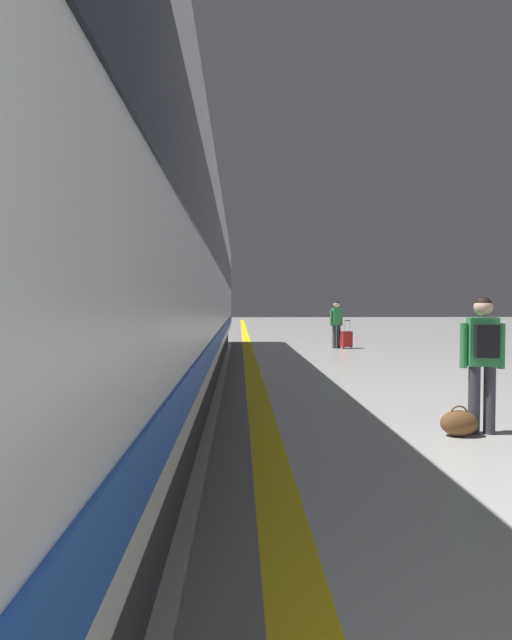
{
  "coord_description": "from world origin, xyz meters",
  "views": [
    {
      "loc": [
        -1.38,
        0.94,
        1.54
      ],
      "look_at": [
        -1.15,
        7.43,
        1.33
      ],
      "focal_mm": 27.45,
      "sensor_mm": 36.0,
      "label": 1
    }
  ],
  "objects_px": {
    "passenger_near": "(483,353)",
    "duffel_bag_near": "(459,423)",
    "high_speed_train": "(105,232)",
    "suitcase_mid": "(346,339)",
    "passenger_mid": "(336,321)"
  },
  "relations": [
    {
      "from": "passenger_near",
      "to": "duffel_bag_near",
      "type": "relative_size",
      "value": 3.71
    },
    {
      "from": "high_speed_train",
      "to": "suitcase_mid",
      "type": "bearing_deg",
      "value": 61.91
    },
    {
      "from": "high_speed_train",
      "to": "suitcase_mid",
      "type": "relative_size",
      "value": 28.92
    },
    {
      "from": "duffel_bag_near",
      "to": "passenger_near",
      "type": "bearing_deg",
      "value": 15.23
    },
    {
      "from": "passenger_near",
      "to": "duffel_bag_near",
      "type": "distance_m",
      "value": 0.88
    },
    {
      "from": "duffel_bag_near",
      "to": "high_speed_train",
      "type": "bearing_deg",
      "value": 167.17
    },
    {
      "from": "high_speed_train",
      "to": "passenger_near",
      "type": "relative_size",
      "value": 17.6
    },
    {
      "from": "duffel_bag_near",
      "to": "passenger_mid",
      "type": "distance_m",
      "value": 11.53
    },
    {
      "from": "high_speed_train",
      "to": "passenger_mid",
      "type": "xyz_separation_m",
      "value": [
        5.2,
        10.48,
        -1.54
      ]
    },
    {
      "from": "passenger_near",
      "to": "passenger_mid",
      "type": "xyz_separation_m",
      "value": [
        0.54,
        11.38,
        -0.0
      ]
    },
    {
      "from": "passenger_near",
      "to": "suitcase_mid",
      "type": "bearing_deg",
      "value": 85.63
    },
    {
      "from": "passenger_mid",
      "to": "passenger_near",
      "type": "bearing_deg",
      "value": -92.71
    },
    {
      "from": "passenger_near",
      "to": "suitcase_mid",
      "type": "xyz_separation_m",
      "value": [
        0.86,
        11.24,
        -0.64
      ]
    },
    {
      "from": "passenger_near",
      "to": "suitcase_mid",
      "type": "relative_size",
      "value": 1.64
    },
    {
      "from": "high_speed_train",
      "to": "duffel_bag_near",
      "type": "bearing_deg",
      "value": -12.83
    }
  ]
}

